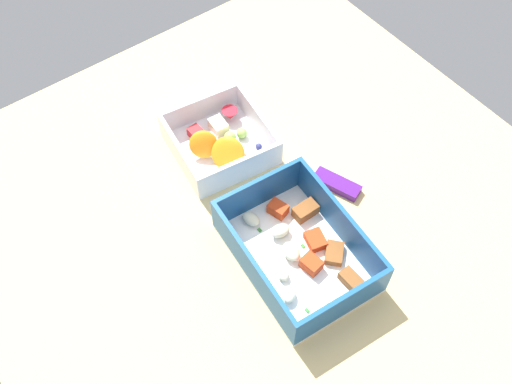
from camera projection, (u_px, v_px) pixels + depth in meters
table_surface at (264, 210)px, 83.37cm from camera, size 80.00×80.00×2.00cm
pasta_container at (298, 249)px, 76.37cm from camera, size 21.40×16.13×6.39cm
fruit_bowl at (221, 142)px, 86.82cm from camera, size 15.65×15.51×5.45cm
candy_bar at (337, 184)px, 83.97cm from camera, size 7.39×4.76×1.20cm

